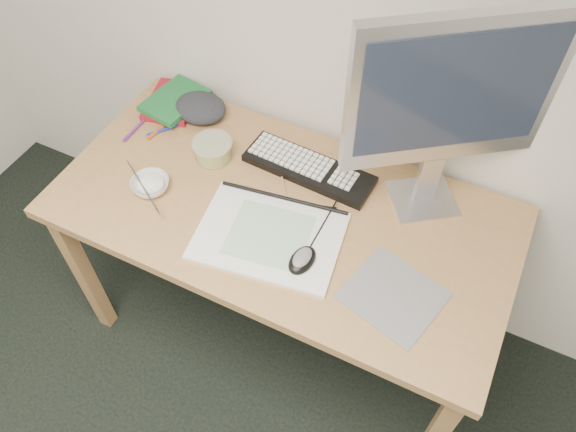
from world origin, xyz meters
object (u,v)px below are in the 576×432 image
at_px(desk, 282,225).
at_px(rice_bowl, 151,185).
at_px(monitor, 452,98).
at_px(keyboard, 309,169).
at_px(sketchpad, 269,236).

xyz_separation_m(desk, rice_bowl, (-0.40, -0.11, 0.10)).
bearing_deg(monitor, desk, 175.35).
bearing_deg(keyboard, monitor, 11.07).
distance_m(keyboard, rice_bowl, 0.50).
bearing_deg(sketchpad, desk, 88.82).
height_order(keyboard, rice_bowl, rice_bowl).
distance_m(desk, monitor, 0.65).
distance_m(sketchpad, rice_bowl, 0.41).
bearing_deg(desk, sketchpad, -82.84).
relative_size(desk, keyboard, 3.31).
bearing_deg(desk, rice_bowl, -164.81).
height_order(desk, rice_bowl, rice_bowl).
xyz_separation_m(monitor, rice_bowl, (-0.77, -0.33, -0.38)).
bearing_deg(keyboard, rice_bowl, -141.55).
distance_m(desk, keyboard, 0.20).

